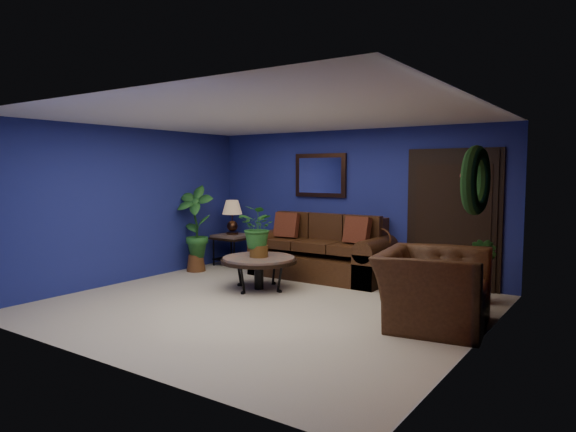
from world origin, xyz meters
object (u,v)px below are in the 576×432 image
Objects in this scene: sofa at (323,256)px; side_chair at (378,253)px; armchair at (433,288)px; table_lamp at (232,213)px; end_table at (233,242)px; coffee_table at (259,261)px.

side_chair is (0.99, 0.03, 0.15)m from sofa.
armchair is at bearing -34.15° from sofa.
armchair is at bearing -20.10° from table_lamp.
end_table is 0.55m from table_lamp.
table_lamp is 4.77m from armchair.
sofa reaches higher than side_chair.
coffee_table is at bearing -129.83° from side_chair.
side_chair reaches higher than armchair.
coffee_table is at bearing -38.64° from table_lamp.
sofa is 2.04× the size of coffee_table.
armchair reaches higher than coffee_table.
table_lamp is at bearing 135.00° from end_table.
coffee_table is 1.82× the size of table_lamp.
armchair is at bearing -6.19° from coffee_table.
sofa is 2.97m from armchair.
armchair is at bearing -45.31° from side_chair.
end_table is 2.99m from side_chair.
table_lamp is 0.47× the size of armchair.
coffee_table is at bearing -38.64° from end_table.
end_table is (-1.99, -0.04, 0.10)m from sofa.
coffee_table is 2.20m from table_lamp.
armchair is (2.79, -0.30, -0.00)m from coffee_table.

